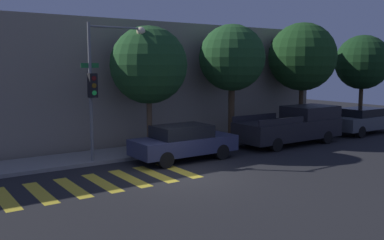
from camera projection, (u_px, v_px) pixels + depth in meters
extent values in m
plane|color=black|center=(185.00, 176.00, 14.78)|extent=(60.00, 60.00, 0.00)
cube|color=gray|center=(129.00, 153.00, 18.33)|extent=(26.00, 2.29, 0.14)
cube|color=gray|center=(88.00, 82.00, 21.68)|extent=(26.00, 6.00, 5.88)
cube|color=gold|center=(5.00, 199.00, 12.24)|extent=(0.45, 2.60, 0.00)
cube|color=gold|center=(40.00, 193.00, 12.79)|extent=(0.45, 2.60, 0.00)
cube|color=gold|center=(72.00, 188.00, 13.35)|extent=(0.45, 2.60, 0.00)
cube|color=gold|center=(102.00, 183.00, 13.90)|extent=(0.45, 2.60, 0.00)
cube|color=gold|center=(129.00, 178.00, 14.45)|extent=(0.45, 2.60, 0.00)
cube|color=gold|center=(155.00, 174.00, 15.00)|extent=(0.45, 2.60, 0.00)
cube|color=gold|center=(178.00, 170.00, 15.56)|extent=(0.45, 2.60, 0.00)
cylinder|color=slate|center=(91.00, 95.00, 16.14)|extent=(0.12, 0.12, 5.39)
cube|color=black|center=(93.00, 85.00, 15.92)|extent=(0.30, 0.30, 0.90)
cylinder|color=#4C0C0C|center=(94.00, 78.00, 15.76)|extent=(0.18, 0.02, 0.18)
cylinder|color=#593D0A|center=(94.00, 86.00, 15.79)|extent=(0.18, 0.02, 0.18)
cylinder|color=#26E54C|center=(94.00, 93.00, 15.82)|extent=(0.18, 0.02, 0.18)
cube|color=#19662D|center=(90.00, 65.00, 16.00)|extent=(0.70, 0.02, 0.18)
cylinder|color=slate|center=(116.00, 27.00, 16.42)|extent=(2.17, 0.08, 0.08)
sphere|color=#F9E5B2|center=(141.00, 31.00, 17.05)|extent=(0.36, 0.36, 0.36)
cube|color=#2D3351|center=(184.00, 145.00, 17.17)|extent=(4.27, 1.72, 0.62)
cube|color=black|center=(182.00, 131.00, 17.04)|extent=(2.22, 1.51, 0.49)
cylinder|color=black|center=(200.00, 146.00, 18.58)|extent=(0.62, 0.22, 0.62)
cylinder|color=black|center=(222.00, 152.00, 17.32)|extent=(0.62, 0.22, 0.62)
cylinder|color=black|center=(146.00, 153.00, 17.09)|extent=(0.62, 0.22, 0.62)
cylinder|color=black|center=(166.00, 160.00, 15.84)|extent=(0.62, 0.22, 0.62)
cube|color=black|center=(288.00, 129.00, 20.53)|extent=(5.55, 1.98, 0.87)
cube|color=black|center=(310.00, 112.00, 21.29)|extent=(2.50, 1.82, 0.61)
cube|color=black|center=(255.00, 118.00, 20.39)|extent=(2.78, 0.08, 0.28)
cube|color=black|center=(282.00, 121.00, 18.97)|extent=(2.78, 0.08, 0.28)
cylinder|color=black|center=(298.00, 133.00, 22.29)|extent=(0.62, 0.22, 0.62)
cylinder|color=black|center=(327.00, 137.00, 20.82)|extent=(0.62, 0.22, 0.62)
cylinder|color=black|center=(249.00, 139.00, 20.36)|extent=(0.62, 0.22, 0.62)
cylinder|color=black|center=(276.00, 145.00, 18.88)|extent=(0.62, 0.22, 0.62)
cube|color=#4C5156|center=(362.00, 122.00, 23.87)|extent=(4.28, 1.83, 0.69)
cube|color=black|center=(362.00, 112.00, 23.73)|extent=(2.23, 1.61, 0.43)
cylinder|color=black|center=(363.00, 124.00, 25.33)|extent=(0.62, 0.22, 0.62)
cylinder|color=black|center=(334.00, 128.00, 23.84)|extent=(0.62, 0.22, 0.62)
cylinder|color=black|center=(361.00, 132.00, 22.49)|extent=(0.62, 0.22, 0.62)
cylinder|color=brown|center=(149.00, 124.00, 18.49)|extent=(0.24, 0.24, 2.57)
sphere|color=#1E4721|center=(149.00, 65.00, 18.17)|extent=(3.31, 3.31, 3.31)
cylinder|color=#4C3823|center=(231.00, 113.00, 21.04)|extent=(0.31, 0.31, 2.95)
sphere|color=#1E4721|center=(232.00, 58.00, 20.70)|extent=(3.23, 3.23, 3.23)
cylinder|color=#42301E|center=(301.00, 108.00, 23.87)|extent=(0.25, 0.25, 2.86)
sphere|color=#193D19|center=(302.00, 57.00, 23.51)|extent=(3.73, 3.73, 3.73)
cylinder|color=#42301E|center=(360.00, 104.00, 26.99)|extent=(0.25, 0.25, 2.72)
sphere|color=#143316|center=(363.00, 62.00, 26.66)|extent=(3.38, 3.38, 3.38)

